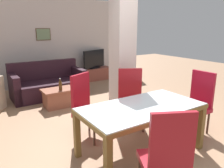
{
  "coord_description": "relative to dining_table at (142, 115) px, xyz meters",
  "views": [
    {
      "loc": [
        -1.95,
        -2.2,
        1.82
      ],
      "look_at": [
        0.0,
        0.77,
        0.89
      ],
      "focal_mm": 35.0,
      "sensor_mm": 36.0,
      "label": 1
    }
  ],
  "objects": [
    {
      "name": "divider_pillar",
      "position": [
        0.67,
        1.41,
        0.76
      ],
      "size": [
        0.42,
        0.38,
        2.7
      ],
      "color": "beige",
      "rests_on": "ground_plane"
    },
    {
      "name": "tv_screen",
      "position": [
        1.66,
        4.43,
        0.14
      ],
      "size": [
        0.96,
        0.39,
        0.63
      ],
      "rotation": [
        0.0,
        0.0,
        3.49
      ],
      "color": "black",
      "rests_on": "tv_stand"
    },
    {
      "name": "dining_chair_head_right",
      "position": [
        1.27,
        0.0,
        -0.03
      ],
      "size": [
        0.46,
        0.46,
        1.08
      ],
      "rotation": [
        0.0,
        0.0,
        1.57
      ],
      "color": "maroon",
      "rests_on": "ground_plane"
    },
    {
      "name": "ground_plane",
      "position": [
        0.0,
        0.0,
        -0.59
      ],
      "size": [
        18.0,
        18.0,
        0.0
      ],
      "primitive_type": "plane",
      "color": "#9F7859"
    },
    {
      "name": "tv_stand",
      "position": [
        1.66,
        4.43,
        -0.38
      ],
      "size": [
        1.2,
        0.4,
        0.42
      ],
      "color": "#984839",
      "rests_on": "ground_plane"
    },
    {
      "name": "back_wall",
      "position": [
        0.0,
        4.71,
        0.76
      ],
      "size": [
        7.2,
        0.09,
        2.7
      ],
      "color": "beige",
      "rests_on": "ground_plane"
    },
    {
      "name": "coffee_table",
      "position": [
        -0.32,
        2.54,
        -0.38
      ],
      "size": [
        0.75,
        0.5,
        0.42
      ],
      "color": "brown",
      "rests_on": "ground_plane"
    },
    {
      "name": "dining_chair_far_right",
      "position": [
        0.44,
        0.81,
        -0.03
      ],
      "size": [
        0.62,
        0.62,
        1.08
      ],
      "rotation": [
        0.0,
        0.0,
        2.65
      ],
      "color": "maroon",
      "rests_on": "ground_plane"
    },
    {
      "name": "sofa",
      "position": [
        -0.28,
        3.5,
        -0.29
      ],
      "size": [
        1.86,
        0.92,
        0.92
      ],
      "rotation": [
        0.0,
        0.0,
        3.14
      ],
      "color": "black",
      "rests_on": "ground_plane"
    },
    {
      "name": "dining_chair_near_left",
      "position": [
        -0.44,
        -0.88,
        -0.03
      ],
      "size": [
        0.62,
        0.62,
        1.08
      ],
      "rotation": [
        0.0,
        0.0,
        -0.46
      ],
      "color": "maroon",
      "rests_on": "ground_plane"
    },
    {
      "name": "dining_chair_far_left",
      "position": [
        -0.44,
        0.88,
        -0.03
      ],
      "size": [
        0.62,
        0.62,
        1.08
      ],
      "rotation": [
        0.0,
        0.0,
        -2.68
      ],
      "color": "maroon",
      "rests_on": "ground_plane"
    },
    {
      "name": "dining_table",
      "position": [
        0.0,
        0.0,
        0.0
      ],
      "size": [
        1.76,
        0.92,
        0.74
      ],
      "color": "brown",
      "rests_on": "ground_plane"
    },
    {
      "name": "bottle",
      "position": [
        -0.31,
        2.43,
        -0.07
      ],
      "size": [
        0.08,
        0.08,
        0.28
      ],
      "color": "#4C2D14",
      "rests_on": "coffee_table"
    }
  ]
}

